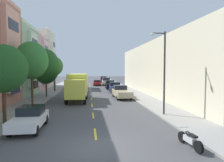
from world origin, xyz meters
TOP-DOWN VIEW (x-y plane):
  - ground_plane at (0.00, 30.00)m, footprint 160.00×160.00m
  - sidewalk_left at (-7.10, 28.00)m, footprint 3.20×120.00m
  - sidewalk_right at (7.10, 28.00)m, footprint 3.20×120.00m
  - lane_centerline_dashes at (0.00, 24.50)m, footprint 0.14×47.20m
  - townhouse_fourth_rose at (-13.74, 28.41)m, footprint 10.90×8.07m
  - townhouse_fifth_cream at (-15.16, 36.69)m, footprint 13.72×8.07m
  - apartment_block_opposite at (13.70, 20.00)m, footprint 10.00×36.00m
  - street_tree_nearest at (-6.40, 4.65)m, footprint 3.35×3.35m
  - street_tree_second at (-6.40, 11.76)m, footprint 3.46×3.46m
  - street_tree_third at (-6.40, 18.87)m, footprint 3.79×3.79m
  - street_tree_farthest at (-6.40, 25.98)m, footprint 3.02×3.02m
  - street_lamp at (5.95, 6.09)m, footprint 1.35×0.28m
  - delivery_box_truck at (-1.79, 15.63)m, footprint 2.61×7.31m
  - parked_wagon_charcoal at (-4.25, 51.28)m, footprint 1.86×4.72m
  - parked_pickup_champagne at (4.25, 17.08)m, footprint 2.15×5.36m
  - parked_hatchback_white at (-4.34, 3.51)m, footprint 1.75×4.00m
  - parked_suv_burgundy at (4.39, 51.84)m, footprint 2.04×4.84m
  - parked_hatchback_orange at (-4.47, 32.38)m, footprint 1.82×4.03m
  - parked_pickup_black at (4.29, 31.16)m, footprint 2.14×5.35m
  - parked_hatchback_forest at (-4.27, 41.13)m, footprint 1.84×4.04m
  - parked_suv_silver at (4.27, 40.81)m, footprint 2.03×4.83m
  - parked_pickup_navy at (4.43, 24.37)m, footprint 2.15×5.36m
  - moving_red_sedan at (1.80, 39.65)m, footprint 1.80×4.50m
  - parked_motorcycle at (4.75, -0.74)m, footprint 0.62×2.05m

SIDE VIEW (x-z plane):
  - ground_plane at x=0.00m, z-range 0.00..0.00m
  - lane_centerline_dashes at x=0.00m, z-range 0.00..0.01m
  - sidewalk_left at x=-7.10m, z-range 0.00..0.14m
  - sidewalk_right at x=7.10m, z-range 0.00..0.14m
  - parked_motorcycle at x=4.75m, z-range -0.04..0.86m
  - moving_red_sedan at x=1.80m, z-range 0.03..1.46m
  - parked_hatchback_white at x=-4.34m, z-range 0.01..1.51m
  - parked_hatchback_orange at x=-4.47m, z-range 0.01..1.51m
  - parked_hatchback_forest at x=-4.27m, z-range 0.01..1.51m
  - parked_wagon_charcoal at x=-4.25m, z-range 0.05..1.55m
  - parked_pickup_champagne at x=4.25m, z-range -0.04..1.69m
  - parked_pickup_black at x=4.29m, z-range -0.04..1.69m
  - parked_pickup_navy at x=4.43m, z-range -0.04..1.69m
  - parked_suv_burgundy at x=4.39m, z-range 0.02..1.95m
  - parked_suv_silver at x=4.27m, z-range 0.02..1.95m
  - delivery_box_truck at x=-1.79m, z-range 0.21..3.65m
  - street_tree_nearest at x=-6.40m, z-range 1.24..6.90m
  - apartment_block_opposite at x=13.70m, z-range 0.00..8.22m
  - street_lamp at x=5.95m, z-range 0.69..7.79m
  - street_tree_third at x=-6.40m, z-range 1.06..7.89m
  - street_tree_farthest at x=-6.40m, z-range 1.52..7.72m
  - street_tree_second at x=-6.40m, z-range 1.56..8.42m
  - townhouse_fourth_rose at x=-13.74m, z-range -0.20..10.39m
  - townhouse_fifth_cream at x=-15.16m, z-range -0.20..12.72m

